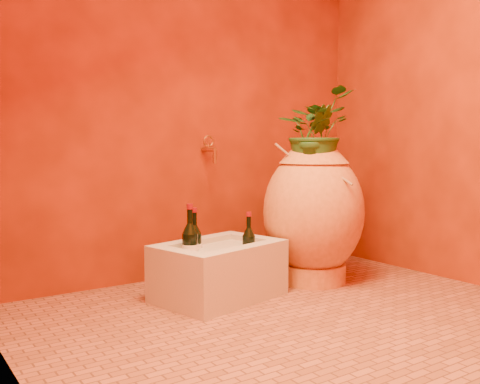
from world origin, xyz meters
TOP-DOWN VIEW (x-y plane):
  - floor at (0.00, 0.00)m, footprint 2.50×2.50m
  - wall_back at (0.00, 1.00)m, footprint 2.50×0.02m
  - wall_left at (-1.25, 0.00)m, footprint 0.02×2.00m
  - wall_right at (1.25, 0.00)m, footprint 0.02×2.00m
  - amphora at (0.51, 0.43)m, footprint 0.62×0.62m
  - stone_basin at (-0.14, 0.45)m, footprint 0.73×0.59m
  - wine_bottle_a at (0.01, 0.38)m, footprint 0.07×0.07m
  - wine_bottle_b at (-0.30, 0.47)m, footprint 0.09×0.09m
  - wine_bottle_c at (-0.24, 0.53)m, footprint 0.08×0.08m
  - wall_tap at (0.09, 0.91)m, footprint 0.08×0.16m
  - plant_main at (0.51, 0.43)m, footprint 0.54×0.50m
  - plant_side at (0.46, 0.36)m, footprint 0.26×0.23m

SIDE VIEW (x-z plane):
  - floor at x=0.00m, z-range 0.00..0.00m
  - stone_basin at x=-0.14m, z-range -0.01..0.29m
  - wine_bottle_a at x=0.01m, z-range 0.12..0.42m
  - wine_bottle_c at x=-0.24m, z-range 0.12..0.44m
  - wine_bottle_b at x=-0.30m, z-range 0.12..0.47m
  - amphora at x=0.51m, z-range 0.00..0.85m
  - wall_tap at x=0.09m, z-range 0.71..0.88m
  - plant_side at x=0.46m, z-range 0.67..1.05m
  - plant_main at x=0.51m, z-range 0.65..1.15m
  - wall_back at x=0.00m, z-range 0.00..2.50m
  - wall_left at x=-1.25m, z-range 0.00..2.50m
  - wall_right at x=1.25m, z-range 0.00..2.50m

